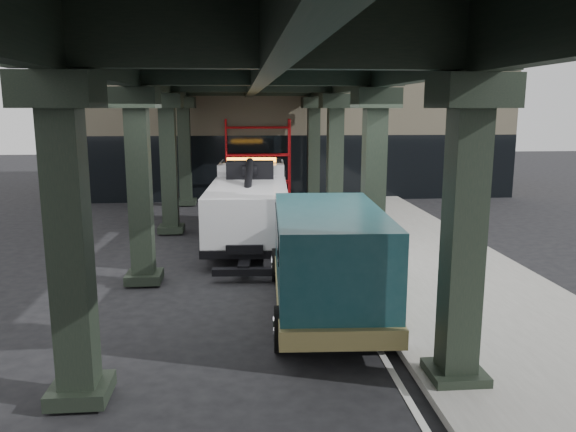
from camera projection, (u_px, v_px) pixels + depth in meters
name	position (u px, v px, depth m)	size (l,w,h in m)	color
ground	(280.00, 306.00, 12.96)	(90.00, 90.00, 0.00)	black
sidewalk	(439.00, 273.00, 15.28)	(5.00, 40.00, 0.15)	gray
lane_stripe	(338.00, 278.00, 15.06)	(0.12, 38.00, 0.01)	silver
viaduct	(258.00, 69.00, 13.85)	(7.40, 32.00, 6.40)	black
building	(290.00, 117.00, 31.94)	(22.00, 10.00, 8.00)	#C6B793
scaffolding	(258.00, 159.00, 26.89)	(3.08, 0.88, 4.00)	red
tow_truck	(250.00, 200.00, 19.35)	(2.94, 8.73, 2.82)	black
towed_van	(327.00, 257.00, 12.24)	(2.65, 6.08, 2.42)	#11393F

